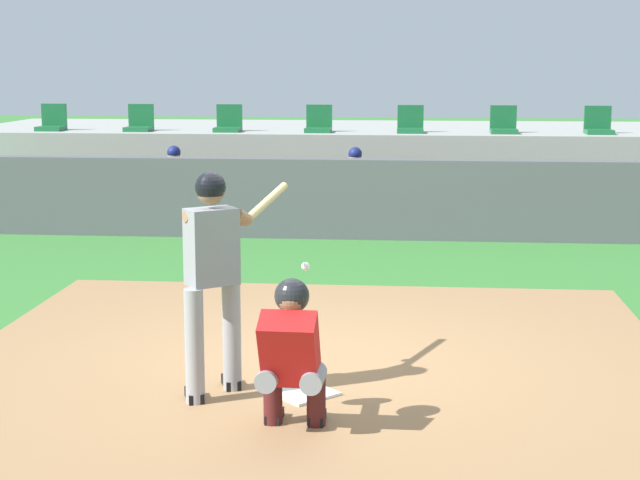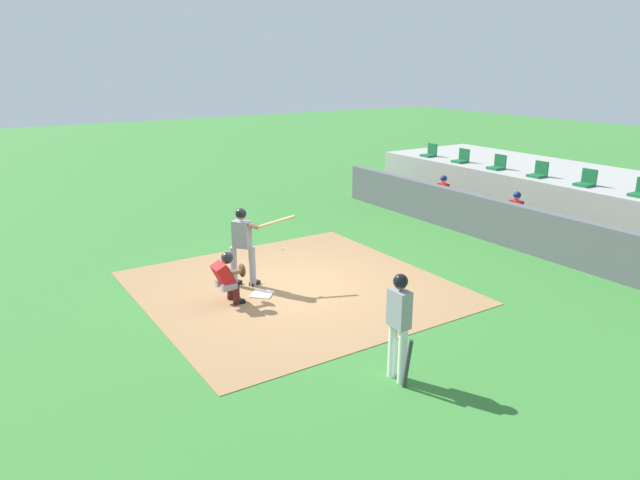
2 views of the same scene
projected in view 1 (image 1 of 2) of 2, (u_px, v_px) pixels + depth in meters
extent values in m
plane|color=#387A33|center=(313.00, 366.00, 8.80)|extent=(80.00, 80.00, 0.00)
cube|color=#9E754C|center=(313.00, 365.00, 8.80)|extent=(6.40, 6.40, 0.01)
cube|color=white|center=(303.00, 393.00, 8.01)|extent=(0.62, 0.62, 0.02)
cylinder|color=#99999E|center=(194.00, 347.00, 7.75)|extent=(0.15, 0.15, 0.92)
cylinder|color=#99999E|center=(232.00, 336.00, 8.06)|extent=(0.15, 0.15, 0.92)
cube|color=gray|center=(212.00, 247.00, 7.77)|extent=(0.45, 0.42, 0.60)
sphere|color=#996B4C|center=(211.00, 192.00, 7.70)|extent=(0.21, 0.21, 0.21)
sphere|color=black|center=(210.00, 187.00, 7.69)|extent=(0.24, 0.24, 0.24)
cylinder|color=#996B4C|center=(217.00, 218.00, 7.84)|extent=(0.50, 0.44, 0.18)
cylinder|color=#996B4C|center=(242.00, 217.00, 7.89)|extent=(0.15, 0.27, 0.17)
cylinder|color=tan|center=(266.00, 202.00, 8.37)|extent=(0.27, 0.84, 0.24)
cube|color=black|center=(194.00, 396.00, 7.88)|extent=(0.21, 0.29, 0.09)
cube|color=black|center=(231.00, 383.00, 8.19)|extent=(0.21, 0.29, 0.09)
cylinder|color=gray|center=(269.00, 376.00, 7.16)|extent=(0.17, 0.33, 0.16)
cylinder|color=#4C1919|center=(273.00, 397.00, 7.34)|extent=(0.14, 0.14, 0.42)
cube|color=black|center=(274.00, 417.00, 7.43)|extent=(0.12, 0.24, 0.08)
cylinder|color=gray|center=(313.00, 378.00, 7.12)|extent=(0.17, 0.33, 0.16)
cylinder|color=#4C1919|center=(316.00, 399.00, 7.30)|extent=(0.14, 0.14, 0.42)
cube|color=black|center=(317.00, 419.00, 7.39)|extent=(0.12, 0.24, 0.08)
cube|color=red|center=(290.00, 349.00, 7.05)|extent=(0.41, 0.45, 0.57)
cube|color=#2D2D33|center=(293.00, 344.00, 7.17)|extent=(0.39, 0.26, 0.45)
sphere|color=#996B4C|center=(291.00, 299.00, 7.07)|extent=(0.21, 0.21, 0.21)
sphere|color=#232328|center=(292.00, 296.00, 7.08)|extent=(0.25, 0.25, 0.25)
cylinder|color=#996B4C|center=(289.00, 340.00, 7.27)|extent=(0.12, 0.45, 0.10)
ellipsoid|color=brown|center=(289.00, 332.00, 7.50)|extent=(0.28, 0.13, 0.30)
sphere|color=white|center=(306.00, 266.00, 8.41)|extent=(0.07, 0.07, 0.07)
cube|color=#59595E|center=(355.00, 199.00, 15.07)|extent=(13.00, 0.30, 1.20)
cube|color=olive|center=(358.00, 214.00, 16.12)|extent=(11.80, 0.44, 0.45)
cylinder|color=#939399|center=(164.00, 197.00, 16.10)|extent=(0.15, 0.40, 0.15)
cylinder|color=#939399|center=(161.00, 215.00, 15.95)|extent=(0.13, 0.13, 0.45)
cube|color=maroon|center=(161.00, 227.00, 15.94)|extent=(0.11, 0.24, 0.08)
cylinder|color=#939399|center=(180.00, 197.00, 16.08)|extent=(0.15, 0.40, 0.15)
cylinder|color=#939399|center=(177.00, 215.00, 15.93)|extent=(0.13, 0.13, 0.45)
cube|color=maroon|center=(177.00, 227.00, 15.91)|extent=(0.11, 0.24, 0.08)
cube|color=red|center=(175.00, 179.00, 16.26)|extent=(0.36, 0.22, 0.54)
sphere|color=beige|center=(174.00, 155.00, 16.19)|extent=(0.20, 0.20, 0.20)
sphere|color=navy|center=(174.00, 152.00, 16.18)|extent=(0.22, 0.22, 0.22)
cylinder|color=beige|center=(160.00, 186.00, 16.16)|extent=(0.09, 0.41, 0.22)
cylinder|color=beige|center=(185.00, 187.00, 16.12)|extent=(0.09, 0.41, 0.22)
cylinder|color=#939399|center=(346.00, 199.00, 15.84)|extent=(0.15, 0.40, 0.15)
cylinder|color=#939399|center=(345.00, 218.00, 15.69)|extent=(0.13, 0.13, 0.45)
cube|color=maroon|center=(345.00, 230.00, 15.68)|extent=(0.11, 0.24, 0.08)
cylinder|color=#939399|center=(362.00, 199.00, 15.82)|extent=(0.15, 0.40, 0.15)
cylinder|color=#939399|center=(362.00, 218.00, 15.67)|extent=(0.13, 0.13, 0.45)
cube|color=maroon|center=(361.00, 230.00, 15.65)|extent=(0.11, 0.24, 0.08)
cube|color=red|center=(355.00, 181.00, 16.00)|extent=(0.36, 0.22, 0.54)
sphere|color=tan|center=(355.00, 156.00, 15.93)|extent=(0.20, 0.20, 0.20)
sphere|color=navy|center=(355.00, 154.00, 15.92)|extent=(0.22, 0.22, 0.22)
cylinder|color=tan|center=(342.00, 188.00, 15.90)|extent=(0.09, 0.41, 0.22)
cylinder|color=tan|center=(367.00, 189.00, 15.86)|extent=(0.09, 0.41, 0.22)
cube|color=#9E9E99|center=(368.00, 163.00, 19.37)|extent=(15.00, 4.40, 1.40)
cube|color=#196033|center=(51.00, 128.00, 18.18)|extent=(0.46, 0.46, 0.08)
cube|color=#196033|center=(54.00, 115.00, 18.33)|extent=(0.46, 0.06, 0.40)
cube|color=#196033|center=(139.00, 129.00, 18.03)|extent=(0.46, 0.46, 0.08)
cube|color=#196033|center=(141.00, 115.00, 18.18)|extent=(0.46, 0.06, 0.40)
cube|color=#196033|center=(228.00, 130.00, 17.89)|extent=(0.46, 0.46, 0.08)
cube|color=#196033|center=(229.00, 115.00, 18.04)|extent=(0.46, 0.06, 0.40)
cube|color=#196033|center=(318.00, 130.00, 17.74)|extent=(0.46, 0.46, 0.08)
cube|color=#196033|center=(319.00, 116.00, 17.90)|extent=(0.46, 0.06, 0.40)
cube|color=#196033|center=(410.00, 131.00, 17.60)|extent=(0.46, 0.46, 0.08)
cube|color=#196033|center=(411.00, 116.00, 17.75)|extent=(0.46, 0.06, 0.40)
cube|color=#196033|center=(504.00, 131.00, 17.45)|extent=(0.46, 0.46, 0.08)
cube|color=#196033|center=(503.00, 117.00, 17.61)|extent=(0.46, 0.06, 0.40)
cube|color=#196033|center=(599.00, 132.00, 17.31)|extent=(0.46, 0.46, 0.08)
cube|color=#196033|center=(598.00, 117.00, 17.46)|extent=(0.46, 0.06, 0.40)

